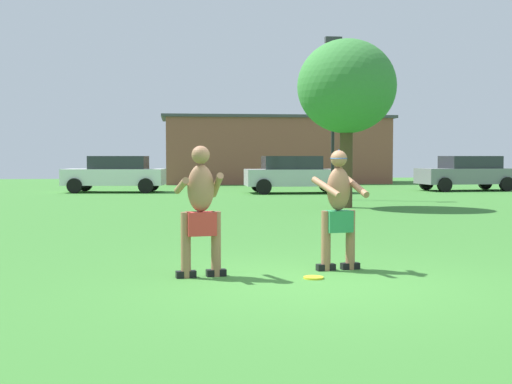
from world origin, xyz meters
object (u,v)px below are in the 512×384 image
(player_with_cap, at_px, (339,204))
(car_gray_mid_lot, at_px, (467,173))
(car_white_near_post, at_px, (116,173))
(lamp_post, at_px, (333,101))
(player_in_red, at_px, (201,208))
(tree_right_field, at_px, (347,88))
(frisbee, at_px, (314,278))
(car_silver_far_end, at_px, (295,174))

(player_with_cap, bearing_deg, car_gray_mid_lot, 61.91)
(car_white_near_post, bearing_deg, lamp_post, -36.03)
(car_white_near_post, bearing_deg, player_in_red, -82.19)
(car_gray_mid_lot, height_order, tree_right_field, tree_right_field)
(lamp_post, bearing_deg, tree_right_field, -97.00)
(frisbee, xyz_separation_m, car_gray_mid_lot, (11.44, 21.15, 0.81))
(frisbee, height_order, tree_right_field, tree_right_field)
(tree_right_field, bearing_deg, lamp_post, 83.00)
(player_with_cap, relative_size, lamp_post, 0.29)
(player_in_red, relative_size, lamp_post, 0.29)
(player_with_cap, distance_m, car_gray_mid_lot, 23.28)
(player_in_red, relative_size, car_gray_mid_lot, 0.39)
(tree_right_field, bearing_deg, player_with_cap, -104.74)
(player_in_red, distance_m, car_white_near_post, 21.54)
(player_with_cap, bearing_deg, player_in_red, -170.48)
(car_gray_mid_lot, relative_size, car_silver_far_end, 1.03)
(lamp_post, bearing_deg, frisbee, -103.97)
(player_in_red, xyz_separation_m, car_gray_mid_lot, (12.88, 20.86, -0.09))
(frisbee, height_order, car_silver_far_end, car_silver_far_end)
(tree_right_field, bearing_deg, player_in_red, -112.89)
(car_white_near_post, relative_size, car_silver_far_end, 1.04)
(frisbee, xyz_separation_m, car_white_near_post, (-4.37, 21.64, 0.81))
(car_gray_mid_lot, relative_size, tree_right_field, 0.87)
(player_in_red, bearing_deg, lamp_post, 70.84)
(car_white_near_post, xyz_separation_m, lamp_post, (8.25, -6.00, 2.75))
(car_gray_mid_lot, relative_size, lamp_post, 0.76)
(car_silver_far_end, xyz_separation_m, lamp_post, (0.61, -4.38, 2.75))
(car_silver_far_end, distance_m, tree_right_field, 8.69)
(frisbee, relative_size, tree_right_field, 0.05)
(frisbee, xyz_separation_m, lamp_post, (3.89, 15.63, 3.56))
(player_with_cap, height_order, car_gray_mid_lot, player_with_cap)
(car_silver_far_end, bearing_deg, car_gray_mid_lot, 7.97)
(car_silver_far_end, bearing_deg, player_with_cap, -98.21)
(car_gray_mid_lot, distance_m, tree_right_field, 12.64)
(car_gray_mid_lot, xyz_separation_m, car_silver_far_end, (-8.16, -1.14, 0.00))
(frisbee, bearing_deg, tree_right_field, 73.85)
(lamp_post, bearing_deg, car_silver_far_end, 97.96)
(car_white_near_post, distance_m, tree_right_field, 12.86)
(player_in_red, distance_m, lamp_post, 16.45)
(car_gray_mid_lot, distance_m, car_silver_far_end, 8.24)
(frisbee, xyz_separation_m, car_silver_far_end, (3.28, 20.01, 0.81))
(player_with_cap, relative_size, tree_right_field, 0.33)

